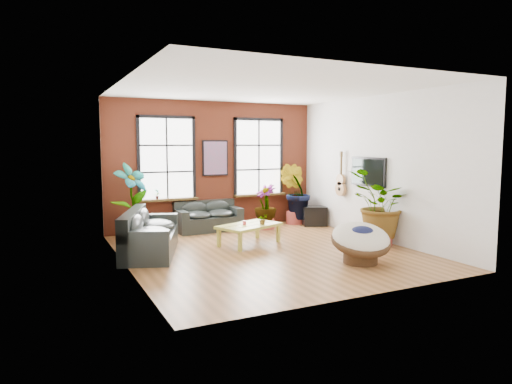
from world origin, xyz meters
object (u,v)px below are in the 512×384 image
at_px(sofa_back, 208,217).
at_px(papasan_chair, 361,241).
at_px(coffee_table, 249,227).
at_px(sofa_left, 148,234).

bearing_deg(sofa_back, papasan_chair, -72.51).
xyz_separation_m(coffee_table, papasan_chair, (1.26, -2.48, 0.03)).
height_order(sofa_back, papasan_chair, papasan_chair).
bearing_deg(coffee_table, sofa_left, 154.91).
height_order(coffee_table, papasan_chair, papasan_chair).
bearing_deg(sofa_left, sofa_back, -26.27).
xyz_separation_m(sofa_back, papasan_chair, (1.54, -4.55, 0.09)).
height_order(sofa_back, sofa_left, sofa_left).
height_order(sofa_left, papasan_chair, sofa_left).
bearing_deg(papasan_chair, sofa_left, 163.02).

